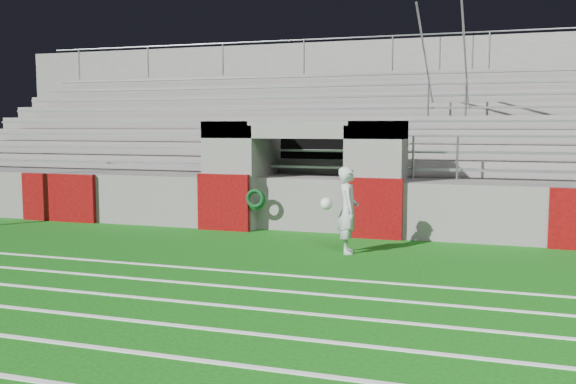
% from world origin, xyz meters
% --- Properties ---
extents(ground, '(90.00, 90.00, 0.00)m').
position_xyz_m(ground, '(0.00, 0.00, 0.00)').
color(ground, '#0E530D').
rests_on(ground, ground).
extents(field_markings, '(28.00, 8.09, 0.01)m').
position_xyz_m(field_markings, '(0.00, -5.00, 0.01)').
color(field_markings, white).
rests_on(field_markings, ground).
extents(stadium_structure, '(26.00, 8.48, 5.42)m').
position_xyz_m(stadium_structure, '(0.00, 7.97, 1.49)').
color(stadium_structure, '#63615E').
rests_on(stadium_structure, ground).
extents(goalkeeper_with_ball, '(0.77, 0.76, 1.70)m').
position_xyz_m(goalkeeper_with_ball, '(1.62, 1.19, 0.86)').
color(goalkeeper_with_ball, '#B5BBC0').
rests_on(goalkeeper_with_ball, ground).
extents(hose_coil, '(0.49, 0.14, 0.51)m').
position_xyz_m(hose_coil, '(-0.98, 2.93, 0.78)').
color(hose_coil, '#0D4313').
rests_on(hose_coil, ground).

